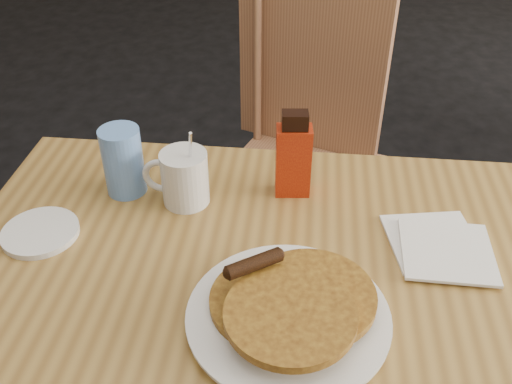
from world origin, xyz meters
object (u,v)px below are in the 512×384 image
coffee_mug (183,177)px  syrup_bottle (293,157)px  pancake_plate (289,310)px  main_table (266,282)px  chair_main_far (305,133)px  blue_tumbler (123,161)px

coffee_mug → syrup_bottle: syrup_bottle is taller
pancake_plate → main_table: bearing=113.7°
syrup_bottle → pancake_plate: bearing=-93.7°
chair_main_far → pancake_plate: 0.87m
syrup_bottle → chair_main_far: bearing=82.0°
main_table → syrup_bottle: syrup_bottle is taller
main_table → syrup_bottle: 0.26m
main_table → blue_tumbler: size_ratio=8.52×
coffee_mug → pancake_plate: bearing=-46.8°
coffee_mug → blue_tumbler: size_ratio=1.22×
chair_main_far → pancake_plate: chair_main_far is taller
coffee_mug → syrup_bottle: (0.21, 0.06, 0.03)m
blue_tumbler → chair_main_far: bearing=59.2°
syrup_bottle → main_table: bearing=-104.6°
main_table → pancake_plate: 0.15m
coffee_mug → chair_main_far: bearing=73.0°
pancake_plate → coffee_mug: 0.37m
coffee_mug → blue_tumbler: 0.13m
chair_main_far → syrup_bottle: (0.01, -0.51, 0.24)m
chair_main_far → syrup_bottle: size_ratio=5.37×
chair_main_far → coffee_mug: 0.64m
chair_main_far → coffee_mug: bearing=-93.1°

